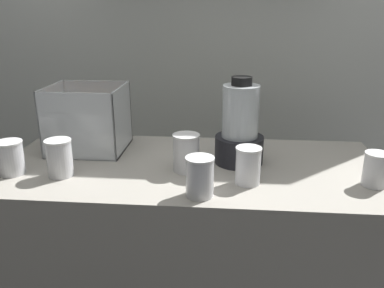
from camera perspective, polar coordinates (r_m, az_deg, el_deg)
The scene contains 10 objects.
counter at distance 1.64m, azimuth 0.00°, elevation -17.81°, with size 1.40×0.64×0.90m, color #9E998E.
back_wall_unit at distance 2.08m, azimuth 1.86°, elevation 14.53°, with size 2.60×0.24×2.50m.
carrot_display_bin at distance 1.60m, azimuth -15.10°, elevation 2.06°, with size 0.29×0.26×0.26m.
blender_pitcher at distance 1.41m, azimuth 7.04°, elevation 2.13°, with size 0.18×0.18×0.32m.
juice_cup_beet_far_left at distance 1.46m, azimuth -25.13°, elevation -2.11°, with size 0.09×0.09×0.12m.
juice_cup_carrot_left at distance 1.38m, azimuth -18.89°, elevation -2.15°, with size 0.09×0.09×0.13m.
juice_cup_mango_middle at distance 1.34m, azimuth -0.85°, elevation -1.56°, with size 0.09×0.09×0.13m.
juice_cup_carrot_right at distance 1.16m, azimuth 1.15°, elevation -5.11°, with size 0.09×0.09×0.12m.
juice_cup_orange_far_right at distance 1.26m, azimuth 8.24°, elevation -3.42°, with size 0.08×0.08×0.12m.
juice_cup_pomegranate_rightmost at distance 1.36m, azimuth 25.38°, elevation -3.70°, with size 0.08×0.08×0.11m.
Camera 1 is at (0.11, -1.30, 1.43)m, focal length 36.24 mm.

